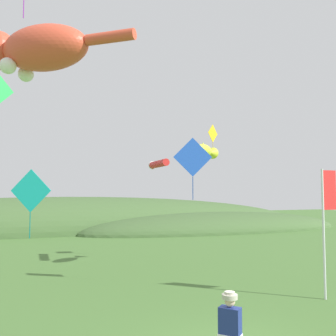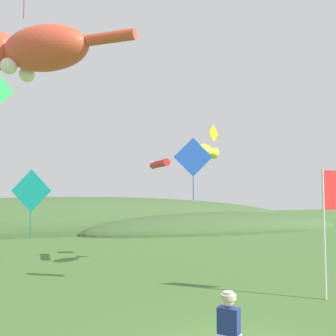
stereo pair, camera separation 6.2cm
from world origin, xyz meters
name	(u,v)px [view 2 (the right image)]	position (x,y,z in m)	size (l,w,h in m)	color
distant_hill_ridge	(97,231)	(2.67, 29.72, 0.00)	(55.65, 14.47, 6.64)	#426033
festival_attendant	(229,336)	(-0.65, -0.79, 0.95)	(0.47, 0.49, 1.77)	#332D28
festival_banner_pole	(327,213)	(5.64, 3.08, 2.96)	(0.66, 0.08, 4.52)	silver
kite_giant_cat	(35,50)	(-3.88, 11.96, 10.70)	(6.98, 5.94, 2.58)	#E04C33
kite_fish_windsock	(206,151)	(4.01, 9.09, 5.73)	(2.06, 1.94, 0.69)	yellow
kite_tube_streamer	(159,164)	(2.24, 10.87, 5.17)	(0.46, 2.24, 0.44)	red
kite_diamond_teal	(31,191)	(-4.05, 6.76, 3.73)	(1.31, 0.78, 2.41)	#19BFBF
kite_diamond_gold	(214,134)	(5.25, 10.58, 6.87)	(0.85, 0.52, 1.88)	yellow
kite_diamond_blue	(193,157)	(1.85, 6.01, 5.05)	(1.45, 0.51, 2.43)	blue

